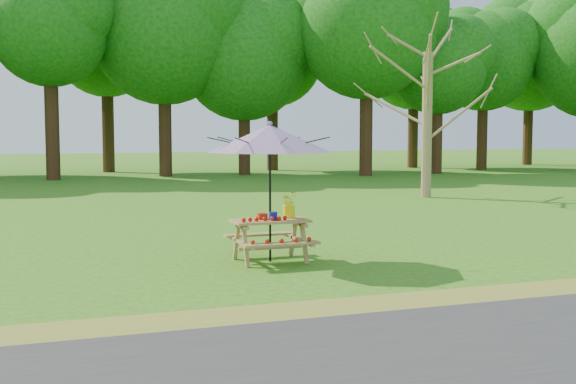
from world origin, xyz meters
name	(u,v)px	position (x,y,z in m)	size (l,w,h in m)	color
ground	(515,252)	(0.00, 0.00, 0.00)	(120.00, 120.00, 0.00)	#336413
picnic_table	(270,241)	(-4.27, 0.50, 0.33)	(1.20, 1.32, 0.67)	#997145
patio_umbrella	(270,139)	(-4.26, 0.50, 1.95)	(2.13, 2.13, 2.25)	black
produce_bins	(267,216)	(-4.31, 0.52, 0.72)	(0.27, 0.40, 0.13)	#B7280E
tomatoes_row	(265,219)	(-4.41, 0.32, 0.71)	(0.77, 0.13, 0.07)	red
flower_bucket	(289,204)	(-3.91, 0.62, 0.90)	(0.33, 0.31, 0.43)	yellow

